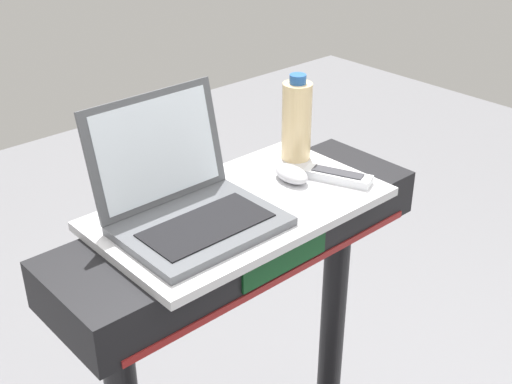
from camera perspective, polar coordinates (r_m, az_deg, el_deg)
The scene contains 5 objects.
desk_board at distance 1.48m, azimuth -1.30°, elevation -1.37°, with size 0.64×0.37×0.02m, color silver.
laptop at distance 1.39m, azimuth -5.92°, elevation -0.68°, with size 0.32×0.29×0.25m.
computer_mouse at distance 1.57m, azimuth 3.03°, elevation 1.54°, with size 0.06×0.10×0.03m, color #B2B2B7.
water_bottle at distance 1.65m, azimuth 3.47°, elevation 6.12°, with size 0.07×0.07×0.22m.
tv_remote at distance 1.58m, azimuth 6.96°, elevation 1.34°, with size 0.10×0.17×0.02m.
Camera 1 is at (-0.84, -0.28, 1.91)m, focal length 47.06 mm.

